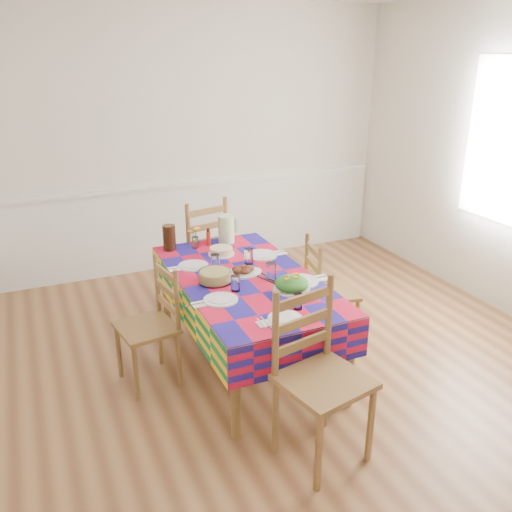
{
  "coord_description": "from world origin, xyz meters",
  "views": [
    {
      "loc": [
        -1.59,
        -2.95,
        2.27
      ],
      "look_at": [
        -0.2,
        0.25,
        0.91
      ],
      "focal_mm": 38.0,
      "sensor_mm": 36.0,
      "label": 1
    }
  ],
  "objects_px": {
    "dining_table": "(245,286)",
    "chair_far": "(200,251)",
    "tea_pitcher": "(169,238)",
    "chair_left": "(152,326)",
    "chair_right": "(327,292)",
    "green_pitcher": "(226,229)",
    "chair_near": "(319,377)",
    "meat_platter": "(243,271)"
  },
  "relations": [
    {
      "from": "dining_table",
      "to": "chair_near",
      "type": "distance_m",
      "value": 1.12
    },
    {
      "from": "chair_near",
      "to": "chair_left",
      "type": "height_order",
      "value": "chair_near"
    },
    {
      "from": "dining_table",
      "to": "tea_pitcher",
      "type": "height_order",
      "value": "tea_pitcher"
    },
    {
      "from": "dining_table",
      "to": "chair_far",
      "type": "distance_m",
      "value": 1.12
    },
    {
      "from": "chair_far",
      "to": "chair_left",
      "type": "bearing_deg",
      "value": 44.34
    },
    {
      "from": "dining_table",
      "to": "chair_right",
      "type": "distance_m",
      "value": 0.73
    },
    {
      "from": "chair_near",
      "to": "chair_left",
      "type": "xyz_separation_m",
      "value": [
        -0.7,
        1.12,
        -0.08
      ]
    },
    {
      "from": "meat_platter",
      "to": "dining_table",
      "type": "bearing_deg",
      "value": -94.65
    },
    {
      "from": "tea_pitcher",
      "to": "chair_far",
      "type": "relative_size",
      "value": 0.21
    },
    {
      "from": "meat_platter",
      "to": "chair_right",
      "type": "height_order",
      "value": "chair_right"
    },
    {
      "from": "chair_right",
      "to": "green_pitcher",
      "type": "bearing_deg",
      "value": 48.64
    },
    {
      "from": "tea_pitcher",
      "to": "chair_right",
      "type": "relative_size",
      "value": 0.24
    },
    {
      "from": "meat_platter",
      "to": "chair_left",
      "type": "bearing_deg",
      "value": -175.74
    },
    {
      "from": "chair_left",
      "to": "dining_table",
      "type": "bearing_deg",
      "value": 80.29
    },
    {
      "from": "green_pitcher",
      "to": "chair_right",
      "type": "bearing_deg",
      "value": -52.82
    },
    {
      "from": "dining_table",
      "to": "chair_right",
      "type": "bearing_deg",
      "value": 0.65
    },
    {
      "from": "tea_pitcher",
      "to": "chair_far",
      "type": "bearing_deg",
      "value": 43.22
    },
    {
      "from": "chair_near",
      "to": "chair_right",
      "type": "bearing_deg",
      "value": 45.12
    },
    {
      "from": "dining_table",
      "to": "chair_left",
      "type": "bearing_deg",
      "value": 179.47
    },
    {
      "from": "meat_platter",
      "to": "green_pitcher",
      "type": "bearing_deg",
      "value": 78.95
    },
    {
      "from": "tea_pitcher",
      "to": "chair_left",
      "type": "xyz_separation_m",
      "value": [
        -0.35,
        -0.76,
        -0.36
      ]
    },
    {
      "from": "dining_table",
      "to": "chair_far",
      "type": "height_order",
      "value": "chair_far"
    },
    {
      "from": "meat_platter",
      "to": "tea_pitcher",
      "type": "distance_m",
      "value": 0.8
    },
    {
      "from": "dining_table",
      "to": "green_pitcher",
      "type": "relative_size",
      "value": 7.46
    },
    {
      "from": "meat_platter",
      "to": "chair_right",
      "type": "xyz_separation_m",
      "value": [
        0.7,
        -0.05,
        -0.28
      ]
    },
    {
      "from": "green_pitcher",
      "to": "chair_far",
      "type": "bearing_deg",
      "value": 110.11
    },
    {
      "from": "dining_table",
      "to": "chair_far",
      "type": "relative_size",
      "value": 1.75
    },
    {
      "from": "chair_left",
      "to": "chair_right",
      "type": "xyz_separation_m",
      "value": [
        1.42,
        0.0,
        -0.01
      ]
    },
    {
      "from": "chair_far",
      "to": "green_pitcher",
      "type": "bearing_deg",
      "value": 97.43
    },
    {
      "from": "chair_far",
      "to": "chair_right",
      "type": "xyz_separation_m",
      "value": [
        0.7,
        -1.11,
        -0.07
      ]
    },
    {
      "from": "dining_table",
      "to": "chair_left",
      "type": "distance_m",
      "value": 0.73
    },
    {
      "from": "tea_pitcher",
      "to": "chair_right",
      "type": "height_order",
      "value": "tea_pitcher"
    },
    {
      "from": "meat_platter",
      "to": "green_pitcher",
      "type": "height_order",
      "value": "green_pitcher"
    },
    {
      "from": "tea_pitcher",
      "to": "meat_platter",
      "type": "bearing_deg",
      "value": -63.14
    },
    {
      "from": "green_pitcher",
      "to": "chair_far",
      "type": "distance_m",
      "value": 0.49
    },
    {
      "from": "green_pitcher",
      "to": "chair_left",
      "type": "relative_size",
      "value": 0.27
    },
    {
      "from": "chair_near",
      "to": "chair_left",
      "type": "distance_m",
      "value": 1.32
    },
    {
      "from": "meat_platter",
      "to": "tea_pitcher",
      "type": "bearing_deg",
      "value": 116.86
    },
    {
      "from": "green_pitcher",
      "to": "tea_pitcher",
      "type": "distance_m",
      "value": 0.5
    },
    {
      "from": "meat_platter",
      "to": "chair_right",
      "type": "bearing_deg",
      "value": -4.19
    },
    {
      "from": "dining_table",
      "to": "chair_right",
      "type": "xyz_separation_m",
      "value": [
        0.71,
        0.01,
        -0.18
      ]
    },
    {
      "from": "tea_pitcher",
      "to": "chair_near",
      "type": "relative_size",
      "value": 0.2
    }
  ]
}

